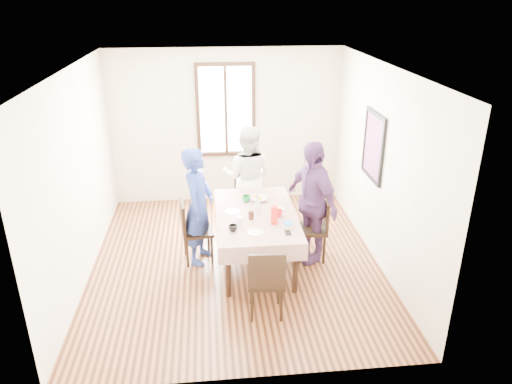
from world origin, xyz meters
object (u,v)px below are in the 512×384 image
Objects in this scene: person_left at (198,206)px; dining_table at (256,238)px; chair_right at (312,229)px; chair_left at (197,231)px; chair_near at (266,280)px; chair_far at (248,200)px; person_right at (312,202)px; person_far at (248,178)px.

dining_table is at bearing -84.53° from person_left.
dining_table is 0.81m from chair_right.
chair_near is at bearing 24.04° from chair_left.
person_left is (-0.78, 1.32, 0.38)m from chair_near.
chair_near is at bearing 89.63° from chair_far.
chair_near is at bearing -90.00° from dining_table.
person_right reaches higher than dining_table.
chair_far reaches higher than dining_table.
chair_right is at bearing -76.89° from person_left.
person_left reaches higher than chair_near.
person_far is at bearing -168.73° from person_right.
chair_near is at bearing 107.50° from person_far.
person_right is at bearing 143.21° from person_far.
person_left is at bearing 82.71° from chair_left.
chair_near is (0.00, -2.32, 0.00)m from chair_far.
chair_left is 1.28m from chair_far.
person_right is at bearing 78.90° from chair_left.
chair_right is (1.61, -0.11, 0.00)m from chair_left.
person_right reaches higher than chair_right.
person_left is (-1.58, 0.11, 0.38)m from chair_right.
chair_right is 1.41m from person_far.
chair_left is 1.61m from chair_right.
dining_table is 0.92m from person_left.
person_right is (0.78, 0.05, 0.50)m from dining_table.
chair_near is (0.00, -1.16, 0.08)m from dining_table.
chair_far is (0.80, 1.00, 0.00)m from chair_left.
chair_right is 1.00× the size of chair_near.
person_left is (-0.78, 0.16, 0.46)m from dining_table.
chair_left is (-0.80, 0.16, 0.08)m from dining_table.
chair_near is at bearing 154.46° from chair_right.
person_far reaches higher than chair_right.
dining_table is 1.23m from person_far.
chair_left is at bearing 50.93° from chair_far.
person_far is at bearing 44.41° from chair_right.
chair_far is (-0.80, 1.11, 0.00)m from chair_right.
dining_table is at bearing 107.50° from person_far.
person_right is at bearing 60.76° from chair_near.
chair_far is at bearing -21.02° from person_left.
person_far is (0.00, 1.14, 0.47)m from dining_table.
chair_right is 1.45m from chair_near.
chair_left is 1.33m from person_far.
person_far reaches higher than dining_table.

